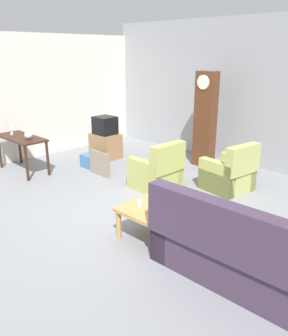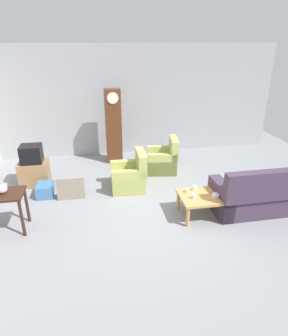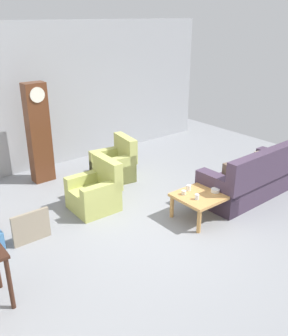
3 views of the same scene
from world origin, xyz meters
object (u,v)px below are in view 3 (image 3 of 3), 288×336
Objects in this scene: cup_blue_rimmed at (197,197)px; armchair_olive_far at (115,166)px; framed_picture_leaning at (31,227)px; cup_white_porcelain at (189,188)px; grandfather_clock at (39,133)px; cup_cream_tall at (184,193)px; bowl_white_stacked at (215,190)px; armchair_olive_near at (96,193)px; couch_floral at (251,180)px; coffee_table_wood at (203,197)px.

armchair_olive_far is at bearing 90.68° from cup_blue_rimmed.
cup_white_porcelain is (2.53, -0.89, 0.25)m from framed_picture_leaning.
grandfather_clock is 2.51m from framed_picture_leaning.
armchair_olive_far reaches higher than cup_white_porcelain.
armchair_olive_far is 10.06× the size of cup_blue_rimmed.
cup_blue_rimmed is at bearing -69.14° from grandfather_clock.
cup_cream_tall reaches higher than bowl_white_stacked.
cup_blue_rimmed is 0.45m from bowl_white_stacked.
couch_floral is at bearing -29.39° from armchair_olive_near.
grandfather_clock is 3.76m from bowl_white_stacked.
cup_cream_tall is (-0.05, 0.26, -0.01)m from cup_blue_rimmed.
grandfather_clock is at bearing 61.32° from framed_picture_leaning.
armchair_olive_far is at bearing -36.76° from grandfather_clock.
couch_floral reaches higher than framed_picture_leaning.
cup_blue_rimmed is 1.08× the size of cup_cream_tall.
coffee_table_wood is at bearing -83.12° from armchair_olive_far.
grandfather_clock reaches higher than framed_picture_leaning.
framed_picture_leaning is at bearing 153.14° from cup_blue_rimmed.
armchair_olive_near is 6.10× the size of bowl_white_stacked.
armchair_olive_near is 1.53× the size of framed_picture_leaning.
cup_cream_tall is 0.56× the size of bowl_white_stacked.
bowl_white_stacked is at bearing -45.42° from armchair_olive_near.
couch_floral is 23.10× the size of cup_blue_rimmed.
framed_picture_leaning reaches higher than coffee_table_wood.
cup_blue_rimmed reaches higher than cup_cream_tall.
grandfather_clock is at bearing 117.30° from bowl_white_stacked.
armchair_olive_near reaches higher than coffee_table_wood.
armchair_olive_near is at bearing 134.58° from bowl_white_stacked.
armchair_olive_near reaches higher than bowl_white_stacked.
bowl_white_stacked is (2.85, -1.22, 0.23)m from framed_picture_leaning.
armchair_olive_near is at bearing -139.44° from armchair_olive_far.
couch_floral is 2.98m from armchair_olive_near.
framed_picture_leaning is at bearing 158.00° from cup_cream_tall.
cup_blue_rimmed is 0.27m from cup_cream_tall.
armchair_olive_near is 1.39m from framed_picture_leaning.
framed_picture_leaning is 7.10× the size of cup_cream_tall.
cup_white_porcelain is 1.17× the size of cup_cream_tall.
cup_cream_tall is (-0.02, -2.12, 0.19)m from armchair_olive_far.
bowl_white_stacked is at bearing -28.64° from cup_cream_tall.
grandfather_clock reaches higher than cup_cream_tall.
couch_floral is 2.20× the size of coffee_table_wood.
couch_floral reaches higher than cup_white_porcelain.
framed_picture_leaning is 2.55m from cup_cream_tall.
armchair_olive_far is 1.53× the size of framed_picture_leaning.
armchair_olive_far is at bearing 40.56° from armchair_olive_near.
bowl_white_stacked is at bearing -177.05° from couch_floral.
armchair_olive_far is 10.89× the size of cup_cream_tall.
cup_white_porcelain is at bearing -19.38° from framed_picture_leaning.
couch_floral is 1.30m from coffee_table_wood.
couch_floral is 2.82m from armchair_olive_far.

